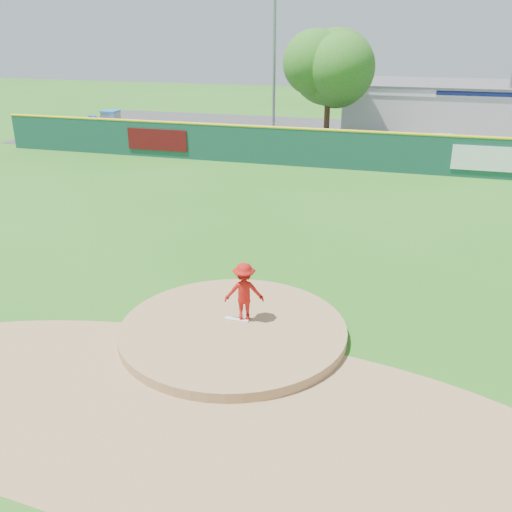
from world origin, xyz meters
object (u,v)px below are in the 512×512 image
(van, at_px, (450,146))
(pitcher, at_px, (244,292))
(deciduous_tree, at_px, (329,68))
(light_pole_left, at_px, (274,41))
(playground_slide, at_px, (111,122))
(pool_building_grp, at_px, (456,107))

(van, bearing_deg, pitcher, 148.67)
(van, relative_size, deciduous_tree, 0.68)
(light_pole_left, bearing_deg, deciduous_tree, -26.57)
(deciduous_tree, bearing_deg, playground_slide, -175.26)
(playground_slide, distance_m, light_pole_left, 12.36)
(pitcher, bearing_deg, deciduous_tree, -101.86)
(playground_slide, bearing_deg, van, -4.44)
(van, relative_size, pool_building_grp, 0.33)
(light_pole_left, bearing_deg, pool_building_grp, 22.60)
(pitcher, distance_m, light_pole_left, 27.77)
(pitcher, height_order, playground_slide, pitcher)
(van, xyz_separation_m, light_pole_left, (-11.50, 4.94, 5.33))
(pool_building_grp, relative_size, light_pole_left, 1.38)
(van, height_order, pool_building_grp, pool_building_grp)
(pool_building_grp, bearing_deg, light_pole_left, -157.40)
(light_pole_left, bearing_deg, van, -23.27)
(deciduous_tree, height_order, light_pole_left, light_pole_left)
(playground_slide, height_order, deciduous_tree, deciduous_tree)
(van, xyz_separation_m, pool_building_grp, (0.50, 9.94, 0.94))
(van, relative_size, light_pole_left, 0.46)
(pool_building_grp, bearing_deg, deciduous_tree, -138.84)
(playground_slide, xyz_separation_m, deciduous_tree, (14.72, 1.22, 3.73))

